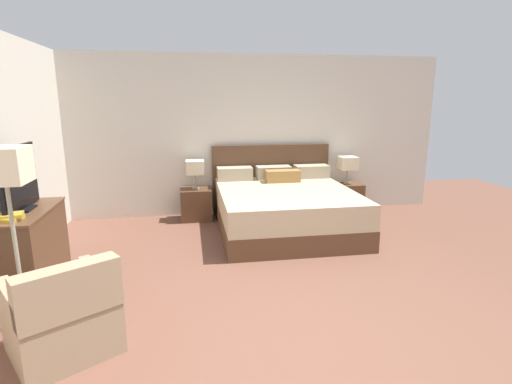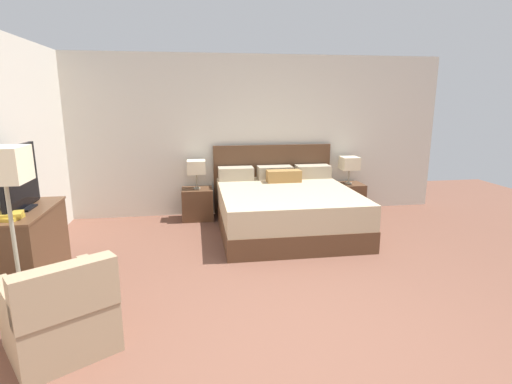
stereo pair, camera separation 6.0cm
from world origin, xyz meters
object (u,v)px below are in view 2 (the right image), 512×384
book_red_cover (7,218)px  floor_lamp (5,179)px  nightstand_right (348,198)px  armchair_by_window (61,316)px  bed (285,208)px  dresser (28,247)px  nightstand_left (198,204)px  tv (20,179)px  table_lamp_left (196,167)px  table_lamp_right (350,164)px  book_blue_cover (6,215)px

book_red_cover → floor_lamp: bearing=-62.7°
nightstand_right → armchair_by_window: (-3.52, -3.29, 0.04)m
bed → book_red_cover: bed is taller
bed → dresser: (-2.92, -1.36, 0.08)m
nightstand_left → tv: (-1.68, -2.10, 0.86)m
bed → table_lamp_left: bearing=148.8°
table_lamp_right → armchair_by_window: bearing=-136.9°
nightstand_right → tv: size_ratio=0.62×
nightstand_right → tv: 4.73m
table_lamp_left → floor_lamp: bearing=-116.7°
book_blue_cover → armchair_by_window: 1.21m
bed → nightstand_left: bearing=148.9°
armchair_by_window → nightstand_right: bearing=43.1°
dresser → armchair_by_window: (0.64, -1.18, -0.13)m
table_lamp_right → book_blue_cover: size_ratio=1.72×
bed → book_red_cover: (-2.93, -1.69, 0.49)m
table_lamp_left → dresser: 2.73m
table_lamp_left → table_lamp_right: bearing=0.0°
table_lamp_right → floor_lamp: floor_lamp is taller
bed → nightstand_right: (1.24, 0.75, -0.09)m
table_lamp_right → floor_lamp: (-3.93, -2.89, 0.43)m
table_lamp_right → dresser: size_ratio=0.43×
nightstand_left → dresser: (-1.68, -2.11, 0.17)m
nightstand_left → table_lamp_right: size_ratio=1.10×
table_lamp_right → dresser: (-4.16, -2.11, -0.41)m
nightstand_right → tv: (-4.16, -2.10, 0.86)m
bed → nightstand_right: bed is taller
book_blue_cover → floor_lamp: (0.23, -0.45, 0.40)m
table_lamp_right → dresser: bearing=-153.1°
nightstand_left → table_lamp_right: (2.48, 0.00, 0.58)m
table_lamp_right → floor_lamp: 4.90m
nightstand_right → floor_lamp: 4.99m
nightstand_left → armchair_by_window: size_ratio=0.52×
bed → table_lamp_left: bed is taller
nightstand_right → table_lamp_left: size_ratio=1.10×
book_red_cover → nightstand_right: bearing=30.4°
dresser → table_lamp_left: bearing=51.4°
book_red_cover → book_blue_cover: bearing=0.0°
nightstand_left → floor_lamp: 3.39m
nightstand_left → bed: bearing=-31.1°
book_blue_cover → dresser: bearing=88.8°
tv → book_blue_cover: bearing=-91.6°
table_lamp_right → book_blue_cover: bearing=-149.6°
dresser → book_red_cover: book_red_cover is taller
table_lamp_left → book_red_cover: (-1.69, -2.44, -0.00)m
nightstand_left → floor_lamp: (-1.46, -2.89, 1.01)m
nightstand_right → floor_lamp: floor_lamp is taller
bed → table_lamp_right: size_ratio=4.68×
table_lamp_left → book_blue_cover: (-1.69, -2.44, 0.03)m
nightstand_right → book_blue_cover: 4.87m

